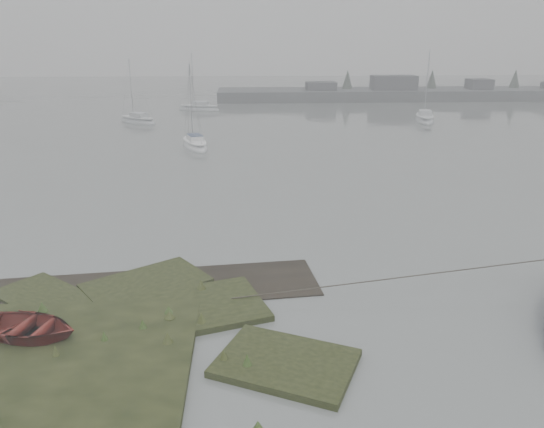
% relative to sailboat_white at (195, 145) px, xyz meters
% --- Properties ---
extents(ground, '(160.00, 160.00, 0.00)m').
position_rel_sailboat_white_xyz_m(ground, '(4.41, 1.03, -0.21)').
color(ground, slate).
rests_on(ground, ground).
extents(far_shoreline, '(60.00, 8.00, 4.15)m').
position_rel_sailboat_white_xyz_m(far_shoreline, '(31.25, 32.93, 0.64)').
color(far_shoreline, '#4C4F51').
rests_on(far_shoreline, ground).
extents(sailboat_white, '(3.03, 5.10, 6.84)m').
position_rel_sailboat_white_xyz_m(sailboat_white, '(0.00, 0.00, 0.00)').
color(sailboat_white, silver).
rests_on(sailboat_white, ground).
extents(sailboat_far_a, '(4.75, 4.25, 6.81)m').
position_rel_sailboat_white_xyz_m(sailboat_far_a, '(-6.84, 12.98, -0.00)').
color(sailboat_far_a, '#AFB4BA').
rests_on(sailboat_far_a, ground).
extents(sailboat_far_b, '(2.88, 5.65, 7.62)m').
position_rel_sailboat_white_xyz_m(sailboat_far_b, '(22.45, 12.46, 0.02)').
color(sailboat_far_b, silver).
rests_on(sailboat_far_b, ground).
extents(sailboat_far_c, '(5.27, 2.96, 7.08)m').
position_rel_sailboat_white_xyz_m(sailboat_far_c, '(-1.39, 22.24, 0.01)').
color(sailboat_far_c, '#ABB0B3').
rests_on(sailboat_far_c, ground).
extents(dinghy, '(3.43, 2.83, 0.62)m').
position_rel_sailboat_white_xyz_m(dinghy, '(-2.30, -27.97, 0.32)').
color(dinghy, maroon).
rests_on(dinghy, marsh_bank).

